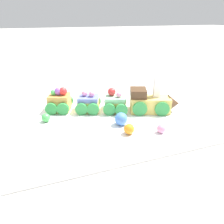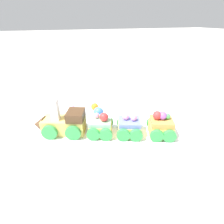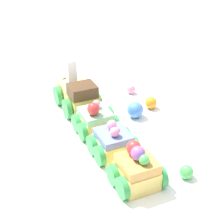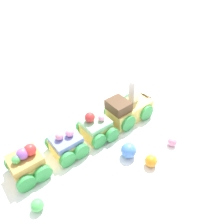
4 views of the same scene
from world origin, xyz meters
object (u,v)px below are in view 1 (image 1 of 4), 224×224
at_px(cake_train_locomotive, 152,102).
at_px(gumball_pink, 161,129).
at_px(cake_car_blueberry, 89,103).
at_px(gumball_blue, 120,119).
at_px(gumball_orange, 131,129).
at_px(cake_car_caramel, 60,102).
at_px(gumball_green, 46,118).
at_px(cake_car_mint, 115,103).

bearing_deg(cake_train_locomotive, gumball_pink, -88.45).
xyz_separation_m(cake_car_blueberry, gumball_blue, (0.05, -0.11, -0.01)).
xyz_separation_m(cake_train_locomotive, gumball_orange, (-0.11, -0.10, -0.01)).
bearing_deg(cake_train_locomotive, cake_car_caramel, -179.96).
xyz_separation_m(cake_car_blueberry, gumball_green, (-0.12, -0.03, -0.01)).
bearing_deg(gumball_blue, gumball_green, 154.54).
distance_m(cake_car_caramel, gumball_blue, 0.19).
xyz_separation_m(cake_car_mint, cake_car_blueberry, (-0.07, 0.03, -0.00)).
bearing_deg(gumball_pink, gumball_green, 148.51).
bearing_deg(gumball_pink, cake_car_blueberry, 124.00).
xyz_separation_m(cake_car_blueberry, cake_car_caramel, (-0.08, 0.03, 0.00)).
xyz_separation_m(cake_car_caramel, gumball_pink, (0.20, -0.21, -0.02)).
height_order(cake_car_blueberry, cake_car_caramel, cake_car_caramel).
bearing_deg(cake_car_mint, gumball_blue, -81.34).
height_order(cake_car_mint, gumball_orange, cake_car_mint).
relative_size(cake_train_locomotive, gumball_pink, 7.08).
bearing_deg(cake_car_mint, cake_car_caramel, -179.82).
relative_size(cake_car_blueberry, gumball_pink, 4.36).
bearing_deg(cake_car_caramel, cake_train_locomotive, 0.04).
bearing_deg(gumball_blue, gumball_orange, -82.03).
bearing_deg(gumball_green, gumball_blue, -25.46).
bearing_deg(cake_train_locomotive, cake_car_blueberry, -180.00).
bearing_deg(gumball_blue, cake_car_mint, 77.24).
height_order(cake_car_blueberry, gumball_green, cake_car_blueberry).
distance_m(cake_car_mint, gumball_pink, 0.16).
bearing_deg(cake_car_caramel, gumball_blue, -27.56).
distance_m(gumball_orange, gumball_blue, 0.05).
distance_m(cake_car_blueberry, gumball_pink, 0.22).
xyz_separation_m(gumball_green, gumball_orange, (0.17, -0.13, 0.00)).
height_order(cake_car_mint, cake_car_blueberry, cake_car_mint).
height_order(cake_car_mint, gumball_blue, cake_car_mint).
bearing_deg(gumball_green, cake_car_mint, 2.09).
relative_size(gumball_green, gumball_blue, 0.69).
height_order(cake_car_blueberry, gumball_orange, cake_car_blueberry).
distance_m(gumball_pink, gumball_blue, 0.10).
height_order(cake_car_mint, cake_car_caramel, cake_car_caramel).
bearing_deg(cake_car_mint, cake_train_locomotive, -0.19).
bearing_deg(cake_car_mint, gumball_pink, -49.53).
relative_size(cake_car_blueberry, gumball_blue, 2.80).
height_order(cake_car_caramel, gumball_orange, cake_car_caramel).
relative_size(cake_train_locomotive, gumball_green, 6.60).
bearing_deg(cake_train_locomotive, gumball_orange, -116.96).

